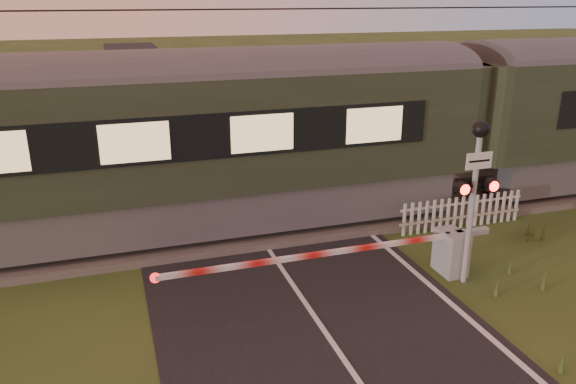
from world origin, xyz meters
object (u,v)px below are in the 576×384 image
object	(u,v)px
boom_gate	(434,252)
picket_fence	(462,212)
crossing_signal	(476,174)
train	(458,121)

from	to	relation	value
boom_gate	picket_fence	xyz separation A→B (m)	(2.16, 2.09, -0.12)
crossing_signal	picket_fence	distance (m)	3.63
train	crossing_signal	world-z (taller)	train
train	boom_gate	xyz separation A→B (m)	(-3.06, -3.99, -1.88)
picket_fence	crossing_signal	bearing A→B (deg)	-123.11
train	picket_fence	xyz separation A→B (m)	(-0.90, -1.89, -1.99)
picket_fence	train	bearing A→B (deg)	64.45
boom_gate	picket_fence	distance (m)	3.01
train	picket_fence	bearing A→B (deg)	-115.55
crossing_signal	boom_gate	bearing A→B (deg)	136.73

